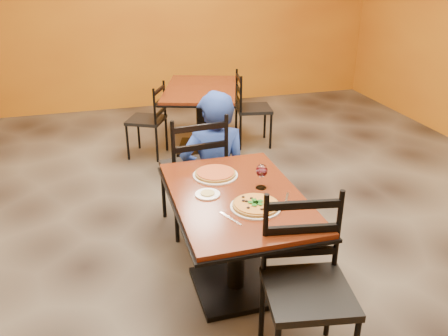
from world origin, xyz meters
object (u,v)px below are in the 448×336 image
object	(u,v)px
table_second	(201,104)
side_plate	(208,194)
chair_second_left	(146,120)
diner	(214,157)
chair_main_far	(193,170)
plate_far	(215,175)
plate_main	(256,207)
chair_main_near	(308,294)
table_main	(237,221)
pizza_main	(256,205)
pizza_far	(215,173)
chair_second_right	(254,109)
wine_glass	(262,175)

from	to	relation	value
table_second	side_plate	xyz separation A→B (m)	(-0.56, -2.54, 0.20)
chair_second_left	diner	size ratio (longest dim) A/B	0.73
chair_main_far	plate_far	xyz separation A→B (m)	(0.02, -0.63, 0.24)
table_second	diner	size ratio (longest dim) A/B	1.22
chair_main_far	plate_main	size ratio (longest dim) A/B	3.35
chair_second_left	plate_far	distance (m)	2.31
diner	plate_main	bearing A→B (deg)	90.39
chair_main_near	side_plate	distance (m)	0.89
chair_main_far	side_plate	size ratio (longest dim) A/B	6.48
table_main	plate_far	bearing A→B (deg)	101.48
pizza_main	side_plate	xyz separation A→B (m)	(-0.24, 0.24, -0.02)
diner	pizza_far	bearing A→B (deg)	78.91
table_main	side_plate	xyz separation A→B (m)	(-0.18, 0.04, 0.20)
pizza_main	side_plate	bearing A→B (deg)	135.17
chair_main_far	chair_second_right	distance (m)	1.99
pizza_main	wine_glass	xyz separation A→B (m)	(0.12, 0.24, 0.07)
chair_second_right	plate_far	distance (m)	2.54
table_main	chair_main_near	world-z (taller)	chair_main_near
table_second	wine_glass	bearing A→B (deg)	-94.48
chair_main_near	pizza_main	bearing A→B (deg)	111.81
chair_second_right	pizza_main	size ratio (longest dim) A/B	3.13
plate_main	pizza_main	size ratio (longest dim) A/B	1.09
diner	plate_main	xyz separation A→B (m)	(-0.06, -1.19, 0.18)
chair_main_far	diner	xyz separation A→B (m)	(0.20, 0.07, 0.06)
pizza_far	diner	bearing A→B (deg)	75.80
chair_main_far	wine_glass	distance (m)	0.98
side_plate	table_second	bearing A→B (deg)	77.56
chair_second_left	side_plate	distance (m)	2.56
table_main	chair_second_left	world-z (taller)	chair_second_left
side_plate	wine_glass	world-z (taller)	wine_glass
chair_second_left	side_plate	size ratio (longest dim) A/B	5.27
wine_glass	plate_main	bearing A→B (deg)	-116.90
pizza_main	chair_main_far	bearing A→B (deg)	97.25
chair_second_left	wine_glass	distance (m)	2.61
chair_main_near	side_plate	xyz separation A→B (m)	(-0.35, 0.78, 0.25)
pizza_main	pizza_far	distance (m)	0.51
chair_second_left	table_second	bearing A→B (deg)	117.28
diner	chair_second_right	bearing A→B (deg)	-116.63
table_main	diner	distance (m)	1.00
diner	pizza_far	size ratio (longest dim) A/B	4.14
chair_second_right	pizza_far	size ratio (longest dim) A/B	3.17
plate_main	plate_far	distance (m)	0.51
pizza_far	table_main	bearing A→B (deg)	-78.52
pizza_main	chair_second_right	bearing A→B (deg)	70.89
table_second	wine_glass	world-z (taller)	wine_glass
table_main	wine_glass	world-z (taller)	wine_glass
wine_glass	pizza_main	bearing A→B (deg)	-116.90
chair_second_left	chair_second_right	xyz separation A→B (m)	(1.28, 0.00, 0.02)
table_second	chair_main_near	distance (m)	3.32
chair_main_near	side_plate	world-z (taller)	chair_main_near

